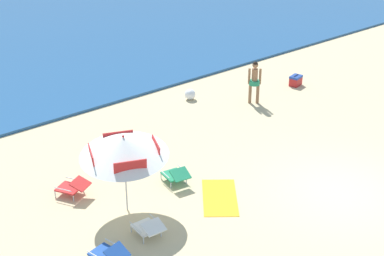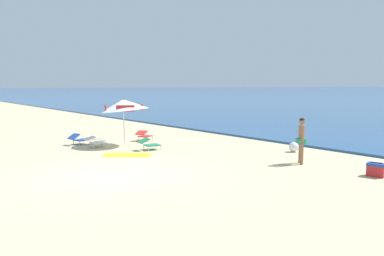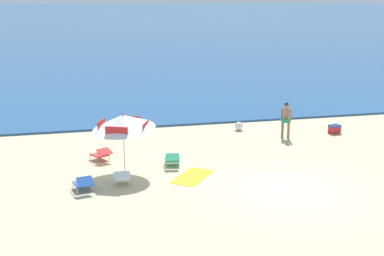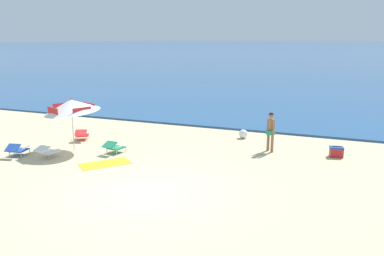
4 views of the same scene
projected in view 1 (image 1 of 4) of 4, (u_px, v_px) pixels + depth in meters
ground_plane at (342, 193)px, 15.35m from camera, size 800.00×800.00×0.00m
beach_umbrella_striped_main at (124, 147)px, 13.83m from camera, size 3.15×3.15×2.20m
lounge_chair_under_umbrella at (149, 227)px, 13.48m from camera, size 0.62×0.90×0.50m
lounge_chair_beside_umbrella at (109, 254)px, 12.61m from camera, size 0.71×0.98×0.52m
lounge_chair_facing_sea at (73, 187)px, 15.12m from camera, size 0.88×1.01×0.51m
lounge_chair_spare_folded at (176, 175)px, 15.67m from camera, size 0.66×0.95×0.51m
person_standing_near_shore at (255, 79)px, 20.44m from camera, size 0.39×0.39×1.59m
cooler_box at (296, 81)px, 22.33m from camera, size 0.56×0.46×0.43m
beach_ball at (190, 94)px, 21.06m from camera, size 0.40×0.40×0.40m
beach_towel at (220, 197)px, 15.15m from camera, size 1.83×1.97×0.01m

